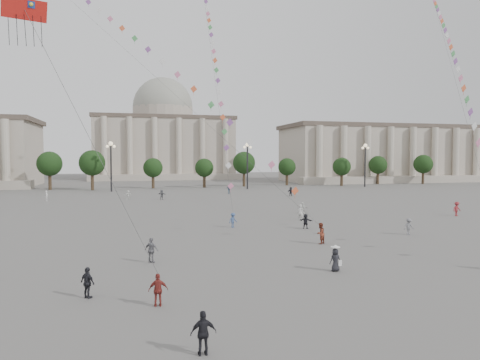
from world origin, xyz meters
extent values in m
plane|color=#5C5A57|center=(0.00, 0.00, 0.00)|extent=(360.00, 360.00, 0.00)
cube|color=#ADA291|center=(75.00, 95.00, 8.00)|extent=(80.00, 22.00, 16.00)
cube|color=brown|center=(75.00, 95.00, 16.60)|extent=(81.60, 22.44, 1.20)
cube|color=#ADA291|center=(75.00, 82.00, 1.00)|extent=(84.00, 4.00, 2.00)
cube|color=#ADA291|center=(0.00, 130.00, 10.00)|extent=(46.00, 30.00, 20.00)
cube|color=brown|center=(0.00, 130.00, 20.60)|extent=(46.92, 30.60, 1.20)
cube|color=#ADA291|center=(0.00, 113.00, 1.00)|extent=(48.30, 4.00, 2.00)
cylinder|color=#ADA291|center=(0.00, 130.00, 22.50)|extent=(21.00, 21.00, 5.00)
sphere|color=gray|center=(0.00, 130.00, 25.00)|extent=(21.00, 21.00, 21.00)
cylinder|color=#372A1B|center=(-30.00, 78.00, 1.76)|extent=(0.70, 0.70, 3.52)
sphere|color=black|center=(-30.00, 78.00, 5.44)|extent=(5.12, 5.12, 5.12)
cylinder|color=#372A1B|center=(-18.00, 78.00, 1.76)|extent=(0.70, 0.70, 3.52)
sphere|color=black|center=(-18.00, 78.00, 5.44)|extent=(5.12, 5.12, 5.12)
cylinder|color=#372A1B|center=(-6.00, 78.00, 1.76)|extent=(0.70, 0.70, 3.52)
sphere|color=black|center=(-6.00, 78.00, 5.44)|extent=(5.12, 5.12, 5.12)
cylinder|color=#372A1B|center=(6.00, 78.00, 1.76)|extent=(0.70, 0.70, 3.52)
sphere|color=black|center=(6.00, 78.00, 5.44)|extent=(5.12, 5.12, 5.12)
cylinder|color=#372A1B|center=(18.00, 78.00, 1.76)|extent=(0.70, 0.70, 3.52)
sphere|color=black|center=(18.00, 78.00, 5.44)|extent=(5.12, 5.12, 5.12)
cylinder|color=#372A1B|center=(30.00, 78.00, 1.76)|extent=(0.70, 0.70, 3.52)
sphere|color=black|center=(30.00, 78.00, 5.44)|extent=(5.12, 5.12, 5.12)
cylinder|color=#372A1B|center=(42.00, 78.00, 1.76)|extent=(0.70, 0.70, 3.52)
sphere|color=black|center=(42.00, 78.00, 5.44)|extent=(5.12, 5.12, 5.12)
cylinder|color=#372A1B|center=(54.00, 78.00, 1.76)|extent=(0.70, 0.70, 3.52)
sphere|color=black|center=(54.00, 78.00, 5.44)|extent=(5.12, 5.12, 5.12)
cylinder|color=#372A1B|center=(66.00, 78.00, 1.76)|extent=(0.70, 0.70, 3.52)
sphere|color=black|center=(66.00, 78.00, 5.44)|extent=(5.12, 5.12, 5.12)
cylinder|color=#262628|center=(-15.00, 70.00, 5.00)|extent=(0.36, 0.36, 10.00)
sphere|color=#FFE5B2|center=(-15.00, 70.00, 10.20)|extent=(0.90, 0.90, 0.90)
sphere|color=#FFE5B2|center=(-15.70, 70.00, 9.60)|extent=(0.60, 0.60, 0.60)
sphere|color=#FFE5B2|center=(-14.30, 70.00, 9.60)|extent=(0.60, 0.60, 0.60)
cylinder|color=#262628|center=(15.00, 70.00, 5.00)|extent=(0.36, 0.36, 10.00)
sphere|color=#FFE5B2|center=(15.00, 70.00, 10.20)|extent=(0.90, 0.90, 0.90)
sphere|color=#FFE5B2|center=(14.30, 70.00, 9.60)|extent=(0.60, 0.60, 0.60)
sphere|color=#FFE5B2|center=(15.70, 70.00, 9.60)|extent=(0.60, 0.60, 0.60)
cylinder|color=#262628|center=(45.00, 70.00, 5.00)|extent=(0.36, 0.36, 10.00)
sphere|color=#FFE5B2|center=(45.00, 70.00, 10.20)|extent=(0.90, 0.90, 0.90)
sphere|color=#FFE5B2|center=(44.30, 70.00, 9.60)|extent=(0.60, 0.60, 0.60)
sphere|color=#FFE5B2|center=(45.70, 70.00, 9.60)|extent=(0.60, 0.60, 0.60)
imported|color=#375D7C|center=(8.18, 58.70, 0.96)|extent=(1.16, 0.55, 1.92)
imported|color=#232329|center=(6.66, 15.62, 0.76)|extent=(1.38, 1.22, 1.51)
imported|color=white|center=(-11.32, 51.87, 0.77)|extent=(1.39, 1.26, 1.54)
imported|color=slate|center=(14.62, 9.96, 0.78)|extent=(1.03, 0.62, 1.57)
imported|color=silver|center=(10.80, 26.54, 0.74)|extent=(1.43, 0.94, 1.48)
imported|color=maroon|center=(28.50, 19.89, 0.89)|extent=(1.24, 0.85, 1.77)
imported|color=black|center=(18.35, 50.81, 0.86)|extent=(1.66, 0.85, 1.71)
imported|color=silver|center=(-24.44, 51.88, 0.86)|extent=(0.42, 0.64, 1.72)
imported|color=slate|center=(-5.65, 49.82, 0.89)|extent=(1.57, 1.51, 1.78)
imported|color=silver|center=(8.44, 21.43, 0.90)|extent=(0.78, 0.75, 1.80)
imported|color=maroon|center=(-9.16, -3.91, 0.80)|extent=(0.95, 0.41, 1.61)
imported|color=black|center=(-12.61, -1.84, 0.81)|extent=(0.95, 0.95, 1.62)
imported|color=slate|center=(-9.14, 4.95, 0.87)|extent=(1.08, 0.91, 1.73)
imported|color=black|center=(-7.84, -9.54, 0.82)|extent=(0.96, 0.40, 1.64)
imported|color=brown|center=(4.86, 8.13, 0.89)|extent=(1.09, 1.04, 1.77)
imported|color=#3A5383|center=(-0.37, 18.06, 0.76)|extent=(1.14, 0.96, 1.53)
imported|color=black|center=(2.11, -0.12, 0.73)|extent=(0.74, 0.51, 1.46)
cone|color=white|center=(2.11, -0.12, 1.62)|extent=(0.52, 0.52, 0.14)
cylinder|color=white|center=(2.11, -0.12, 1.56)|extent=(0.60, 0.60, 0.02)
cube|color=white|center=(2.36, -0.27, 0.55)|extent=(0.22, 0.10, 0.35)
cube|color=red|center=(-15.74, 0.36, 15.06)|extent=(2.25, 1.20, 1.02)
cube|color=green|center=(-16.09, 0.32, 15.31)|extent=(0.39, 0.30, 0.34)
cube|color=#1C3E9B|center=(-15.39, 0.32, 15.31)|extent=(0.39, 0.30, 0.34)
sphere|color=yellow|center=(-16.09, 0.28, 15.31)|extent=(0.20, 0.20, 0.20)
sphere|color=yellow|center=(-15.39, 0.28, 15.31)|extent=(0.20, 0.20, 0.20)
cylinder|color=#3F3F3F|center=(-12.45, -1.78, 8.33)|extent=(0.02, 0.02, 15.58)
cylinder|color=#3F3F3F|center=(-12.20, 31.75, 21.77)|extent=(0.02, 0.02, 70.99)
cube|color=#E66136|center=(3.38, 10.18, 4.32)|extent=(0.76, 0.25, 0.76)
cube|color=pink|center=(1.89, 12.24, 6.58)|extent=(0.76, 0.25, 0.76)
cube|color=white|center=(0.41, 14.29, 8.68)|extent=(0.76, 0.25, 0.76)
cube|color=#8D4F9F|center=(-1.07, 16.35, 10.66)|extent=(0.76, 0.25, 0.76)
cube|color=#4AA258|center=(-2.56, 18.40, 12.58)|extent=(0.76, 0.25, 0.76)
cube|color=#E66136|center=(-4.04, 20.45, 14.44)|extent=(0.76, 0.25, 0.76)
cube|color=pink|center=(-5.52, 22.51, 16.25)|extent=(0.76, 0.25, 0.76)
cube|color=white|center=(-7.01, 24.56, 18.02)|extent=(0.76, 0.25, 0.76)
cube|color=#8D4F9F|center=(-8.49, 26.62, 19.76)|extent=(0.76, 0.25, 0.76)
cube|color=#4AA258|center=(-9.97, 28.67, 21.47)|extent=(0.76, 0.25, 0.76)
cube|color=#E66136|center=(-11.46, 30.73, 23.15)|extent=(0.76, 0.25, 0.76)
cube|color=pink|center=(-12.94, 32.78, 24.82)|extent=(0.76, 0.25, 0.76)
cube|color=white|center=(-14.42, 34.83, 26.46)|extent=(0.76, 0.25, 0.76)
cube|color=#8D4F9F|center=(-15.91, 36.89, 28.08)|extent=(0.76, 0.25, 0.76)
cylinder|color=#3F3F3F|center=(1.17, 40.04, 24.37)|extent=(0.02, 0.02, 63.51)
cube|color=pink|center=(-0.26, 19.63, 4.19)|extent=(0.76, 0.25, 0.76)
cube|color=white|center=(-0.15, 21.20, 6.35)|extent=(0.76, 0.25, 0.76)
cube|color=#8D4F9F|center=(-0.04, 22.77, 8.35)|extent=(0.76, 0.25, 0.76)
cube|color=#4AA258|center=(0.07, 24.34, 10.25)|extent=(0.76, 0.25, 0.76)
cube|color=#E66136|center=(0.18, 25.91, 12.08)|extent=(0.76, 0.25, 0.76)
cube|color=pink|center=(0.29, 27.48, 13.85)|extent=(0.76, 0.25, 0.76)
cube|color=white|center=(0.40, 29.05, 15.58)|extent=(0.76, 0.25, 0.76)
cube|color=#8D4F9F|center=(0.51, 30.62, 17.27)|extent=(0.76, 0.25, 0.76)
cube|color=#4AA258|center=(0.62, 32.19, 18.93)|extent=(0.76, 0.25, 0.76)
cube|color=#E66136|center=(0.73, 33.76, 20.57)|extent=(0.76, 0.25, 0.76)
cube|color=pink|center=(0.84, 35.33, 22.18)|extent=(0.76, 0.25, 0.76)
cube|color=white|center=(0.95, 36.90, 23.76)|extent=(0.76, 0.25, 0.76)
cube|color=#8D4F9F|center=(1.06, 38.47, 25.33)|extent=(0.76, 0.25, 0.76)
cube|color=#4AA258|center=(1.17, 40.04, 26.88)|extent=(0.76, 0.25, 0.76)
cube|color=#E66136|center=(1.28, 41.61, 28.41)|extent=(0.76, 0.25, 0.76)
cube|color=pink|center=(1.39, 43.18, 29.93)|extent=(0.76, 0.25, 0.76)
cube|color=white|center=(1.50, 44.75, 31.43)|extent=(0.76, 0.25, 0.76)
cube|color=#8D4F9F|center=(1.61, 46.32, 32.92)|extent=(0.76, 0.25, 0.76)
cylinder|color=#3F3F3F|center=(26.64, 19.40, 18.53)|extent=(0.02, 0.02, 62.32)
cube|color=pink|center=(16.82, 4.24, 8.44)|extent=(0.76, 0.25, 0.76)
cube|color=white|center=(17.91, 5.92, 9.89)|extent=(0.76, 0.25, 0.76)
cube|color=#8D4F9F|center=(19.00, 7.61, 11.30)|extent=(0.76, 0.25, 0.76)
cube|color=#4AA258|center=(20.09, 9.29, 12.67)|extent=(0.76, 0.25, 0.76)
cube|color=#E66136|center=(21.18, 10.98, 14.01)|extent=(0.76, 0.25, 0.76)
cube|color=pink|center=(22.27, 12.66, 15.33)|extent=(0.76, 0.25, 0.76)
cube|color=white|center=(23.37, 14.35, 16.62)|extent=(0.76, 0.25, 0.76)
cube|color=#8D4F9F|center=(24.46, 16.03, 17.90)|extent=(0.76, 0.25, 0.76)
cube|color=#4AA258|center=(25.55, 17.72, 19.16)|extent=(0.76, 0.25, 0.76)
cube|color=#E66136|center=(26.64, 19.40, 20.40)|extent=(0.76, 0.25, 0.76)
cube|color=pink|center=(27.73, 21.09, 21.63)|extent=(0.76, 0.25, 0.76)
cube|color=white|center=(28.82, 22.77, 22.84)|extent=(0.76, 0.25, 0.76)
cube|color=#8D4F9F|center=(29.91, 24.46, 24.05)|extent=(0.76, 0.25, 0.76)
cube|color=#4AA258|center=(31.01, 26.14, 25.24)|extent=(0.76, 0.25, 0.76)
cube|color=#E66136|center=(32.10, 27.83, 26.42)|extent=(0.76, 0.25, 0.76)
cube|color=pink|center=(33.19, 29.51, 27.59)|extent=(0.76, 0.25, 0.76)
cube|color=white|center=(34.28, 31.19, 28.76)|extent=(0.76, 0.25, 0.76)
cube|color=#8D4F9F|center=(35.37, 32.88, 29.91)|extent=(0.76, 0.25, 0.76)
cube|color=#4AA258|center=(36.46, 34.56, 31.06)|extent=(0.76, 0.25, 0.76)
cube|color=#E66136|center=(37.55, 36.25, 32.19)|extent=(0.76, 0.25, 0.76)
cube|color=pink|center=(38.65, 37.93, 33.32)|extent=(0.76, 0.25, 0.76)
camera|label=1|loc=(-10.22, -24.69, 7.22)|focal=32.00mm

